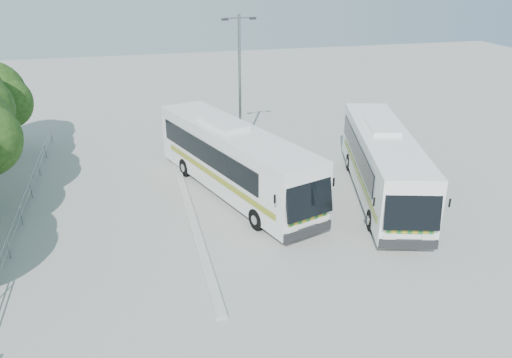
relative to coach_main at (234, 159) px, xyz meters
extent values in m
plane|color=gray|center=(-0.30, -3.98, -1.91)|extent=(100.00, 100.00, 0.00)
cube|color=#B2B2AD|center=(-2.60, -1.98, -1.84)|extent=(0.40, 16.00, 0.15)
cylinder|color=gray|center=(-10.30, 0.02, -0.96)|extent=(0.06, 22.00, 0.06)
cylinder|color=gray|center=(-10.30, 0.02, -1.36)|extent=(0.06, 22.00, 0.06)
cylinder|color=gray|center=(-10.30, 10.02, -1.41)|extent=(0.06, 0.06, 1.00)
cylinder|color=#382314|center=(-13.00, 9.32, -0.53)|extent=(0.36, 0.36, 2.77)
sphere|color=#17330D|center=(-12.25, 8.82, 1.55)|extent=(3.28, 3.28, 3.28)
cube|color=silver|center=(-0.01, 0.03, 0.01)|extent=(6.33, 12.50, 3.13)
cube|color=black|center=(1.95, -5.84, 0.40)|extent=(2.39, 1.19, 1.99)
cube|color=black|center=(-1.44, 0.20, 0.40)|extent=(3.17, 9.37, 1.13)
cube|color=black|center=(1.03, 1.03, 0.40)|extent=(3.17, 9.37, 1.13)
cube|color=#0D5C20|center=(-1.15, -0.68, -0.58)|extent=(3.41, 10.14, 0.29)
cylinder|color=black|center=(0.16, -4.13, -1.40)|extent=(0.62, 1.07, 1.03)
cylinder|color=black|center=(2.36, -3.40, -1.40)|extent=(0.62, 1.07, 1.03)
cylinder|color=black|center=(-2.21, 2.97, -1.40)|extent=(0.62, 1.07, 1.03)
cylinder|color=black|center=(-0.01, 3.71, -1.40)|extent=(0.62, 1.07, 1.03)
cube|color=white|center=(7.32, -2.13, -0.06)|extent=(5.74, 12.07, 3.01)
cube|color=black|center=(5.63, -7.84, 0.31)|extent=(2.31, 1.08, 1.92)
cube|color=black|center=(6.29, -1.20, 0.31)|extent=(2.74, 9.11, 1.09)
cube|color=black|center=(8.70, -1.92, 0.31)|extent=(2.74, 9.11, 1.09)
cube|color=#0D5E29|center=(6.03, -2.06, -0.63)|extent=(2.95, 9.86, 0.28)
cylinder|color=black|center=(5.16, -5.51, -1.42)|extent=(0.57, 1.03, 0.99)
cylinder|color=black|center=(7.30, -6.14, -1.42)|extent=(0.57, 1.03, 0.99)
cylinder|color=black|center=(7.21, 1.41, -1.42)|extent=(0.57, 1.03, 0.99)
cylinder|color=black|center=(9.35, 0.77, -1.42)|extent=(0.57, 1.03, 0.99)
cylinder|color=gray|center=(1.70, 5.96, 2.34)|extent=(0.19, 0.19, 8.50)
cylinder|color=gray|center=(1.70, 5.96, 6.38)|extent=(1.70, 0.25, 0.09)
cube|color=black|center=(0.85, 5.88, 6.32)|extent=(0.39, 0.23, 0.13)
cube|color=black|center=(2.54, 6.04, 6.32)|extent=(0.39, 0.23, 0.13)
camera|label=1|loc=(-4.92, -23.53, 9.24)|focal=35.00mm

